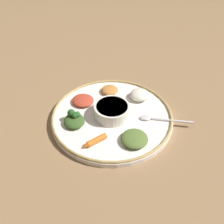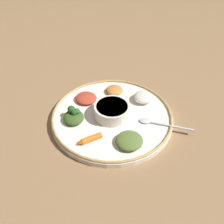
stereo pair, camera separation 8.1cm
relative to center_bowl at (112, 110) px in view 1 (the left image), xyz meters
name	(u,v)px [view 1 (the left image)]	position (x,y,z in m)	size (l,w,h in m)	color
ground_plane	(112,119)	(0.00, 0.00, -0.04)	(2.40, 2.40, 0.00)	olive
platter	(112,117)	(0.00, 0.00, -0.03)	(0.38, 0.38, 0.02)	white
platter_rim	(112,115)	(0.00, 0.00, -0.02)	(0.37, 0.37, 0.01)	tan
center_bowl	(112,110)	(0.00, 0.00, 0.00)	(0.11, 0.11, 0.04)	silver
spoon	(158,119)	(0.03, 0.14, -0.02)	(0.05, 0.16, 0.01)	silver
greens_pile	(74,119)	(0.03, -0.12, -0.01)	(0.08, 0.08, 0.04)	#385623
carrot_near_spoon	(95,141)	(0.11, -0.05, -0.01)	(0.05, 0.07, 0.02)	orange
mound_berbere_red	(83,100)	(-0.07, -0.09, -0.01)	(0.07, 0.07, 0.02)	#B73D28
mound_rice_white	(140,95)	(-0.08, 0.10, -0.01)	(0.06, 0.06, 0.03)	silver
mound_squash	(109,90)	(-0.12, 0.00, -0.01)	(0.06, 0.06, 0.02)	#C67A38
mound_collards	(135,139)	(0.11, 0.06, -0.01)	(0.08, 0.08, 0.02)	#567033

